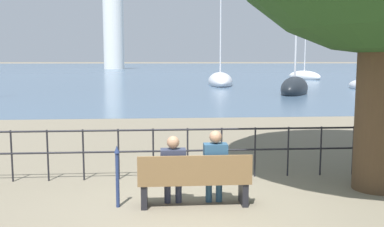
{
  "coord_description": "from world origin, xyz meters",
  "views": [
    {
      "loc": [
        -0.57,
        -6.96,
        2.44
      ],
      "look_at": [
        0.0,
        0.5,
        1.5
      ],
      "focal_mm": 40.0,
      "sensor_mm": 36.0,
      "label": 1
    }
  ],
  "objects_px": {
    "sailboat_3": "(304,76)",
    "sailboat_4": "(294,88)",
    "sailboat_0": "(220,81)",
    "sailboat_1": "(366,85)",
    "seated_person_left": "(173,167)",
    "harbor_lighthouse": "(113,23)",
    "park_bench": "(195,181)",
    "closed_umbrella": "(117,173)",
    "seated_person_right": "(215,164)"
  },
  "relations": [
    {
      "from": "closed_umbrella",
      "to": "sailboat_3",
      "type": "bearing_deg",
      "value": 67.58
    },
    {
      "from": "sailboat_4",
      "to": "harbor_lighthouse",
      "type": "distance_m",
      "value": 92.18
    },
    {
      "from": "sailboat_3",
      "to": "seated_person_left",
      "type": "bearing_deg",
      "value": -128.76
    },
    {
      "from": "park_bench",
      "to": "closed_umbrella",
      "type": "relative_size",
      "value": 1.79
    },
    {
      "from": "seated_person_left",
      "to": "sailboat_3",
      "type": "relative_size",
      "value": 0.13
    },
    {
      "from": "seated_person_right",
      "to": "closed_umbrella",
      "type": "relative_size",
      "value": 1.22
    },
    {
      "from": "closed_umbrella",
      "to": "sailboat_0",
      "type": "distance_m",
      "value": 35.69
    },
    {
      "from": "sailboat_1",
      "to": "sailboat_3",
      "type": "height_order",
      "value": "sailboat_1"
    },
    {
      "from": "seated_person_right",
      "to": "sailboat_3",
      "type": "xyz_separation_m",
      "value": [
        17.73,
        46.91,
        -0.35
      ]
    },
    {
      "from": "seated_person_left",
      "to": "closed_umbrella",
      "type": "distance_m",
      "value": 0.93
    },
    {
      "from": "harbor_lighthouse",
      "to": "park_bench",
      "type": "bearing_deg",
      "value": -83.48
    },
    {
      "from": "park_bench",
      "to": "seated_person_right",
      "type": "distance_m",
      "value": 0.45
    },
    {
      "from": "park_bench",
      "to": "seated_person_left",
      "type": "height_order",
      "value": "seated_person_left"
    },
    {
      "from": "seated_person_left",
      "to": "sailboat_0",
      "type": "height_order",
      "value": "sailboat_0"
    },
    {
      "from": "sailboat_3",
      "to": "sailboat_4",
      "type": "bearing_deg",
      "value": -127.93
    },
    {
      "from": "seated_person_left",
      "to": "park_bench",
      "type": "bearing_deg",
      "value": -12.6
    },
    {
      "from": "sailboat_3",
      "to": "harbor_lighthouse",
      "type": "relative_size",
      "value": 0.34
    },
    {
      "from": "sailboat_0",
      "to": "sailboat_1",
      "type": "xyz_separation_m",
      "value": [
        11.21,
        -7.49,
        -0.05
      ]
    },
    {
      "from": "closed_umbrella",
      "to": "park_bench",
      "type": "bearing_deg",
      "value": -2.68
    },
    {
      "from": "seated_person_right",
      "to": "sailboat_4",
      "type": "distance_m",
      "value": 25.27
    },
    {
      "from": "seated_person_left",
      "to": "sailboat_0",
      "type": "bearing_deg",
      "value": 80.58
    },
    {
      "from": "closed_umbrella",
      "to": "sailboat_1",
      "type": "relative_size",
      "value": 0.09
    },
    {
      "from": "park_bench",
      "to": "sailboat_4",
      "type": "height_order",
      "value": "sailboat_4"
    },
    {
      "from": "seated_person_right",
      "to": "park_bench",
      "type": "bearing_deg",
      "value": -167.73
    },
    {
      "from": "park_bench",
      "to": "closed_umbrella",
      "type": "xyz_separation_m",
      "value": [
        -1.28,
        0.06,
        0.15
      ]
    },
    {
      "from": "sailboat_3",
      "to": "seated_person_right",
      "type": "bearing_deg",
      "value": -128.01
    },
    {
      "from": "sailboat_1",
      "to": "sailboat_3",
      "type": "xyz_separation_m",
      "value": [
        1.41,
        19.37,
        0.01
      ]
    },
    {
      "from": "closed_umbrella",
      "to": "sailboat_4",
      "type": "relative_size",
      "value": 0.12
    },
    {
      "from": "seated_person_right",
      "to": "sailboat_0",
      "type": "xyz_separation_m",
      "value": [
        5.1,
        35.03,
        -0.31
      ]
    },
    {
      "from": "seated_person_left",
      "to": "sailboat_1",
      "type": "height_order",
      "value": "sailboat_1"
    },
    {
      "from": "harbor_lighthouse",
      "to": "seated_person_left",
      "type": "bearing_deg",
      "value": -83.65
    },
    {
      "from": "seated_person_left",
      "to": "harbor_lighthouse",
      "type": "relative_size",
      "value": 0.05
    },
    {
      "from": "park_bench",
      "to": "sailboat_4",
      "type": "distance_m",
      "value": 25.47
    },
    {
      "from": "seated_person_right",
      "to": "closed_umbrella",
      "type": "height_order",
      "value": "seated_person_right"
    },
    {
      "from": "sailboat_1",
      "to": "harbor_lighthouse",
      "type": "xyz_separation_m",
      "value": [
        -29.52,
        84.75,
        12.01
      ]
    },
    {
      "from": "sailboat_0",
      "to": "harbor_lighthouse",
      "type": "xyz_separation_m",
      "value": [
        -18.31,
        77.27,
        11.96
      ]
    },
    {
      "from": "sailboat_4",
      "to": "sailboat_3",
      "type": "bearing_deg",
      "value": 94.37
    },
    {
      "from": "sailboat_1",
      "to": "seated_person_right",
      "type": "bearing_deg",
      "value": -118.57
    },
    {
      "from": "seated_person_left",
      "to": "seated_person_right",
      "type": "height_order",
      "value": "seated_person_right"
    },
    {
      "from": "harbor_lighthouse",
      "to": "sailboat_4",
      "type": "bearing_deg",
      "value": -75.96
    },
    {
      "from": "park_bench",
      "to": "sailboat_0",
      "type": "xyz_separation_m",
      "value": [
        5.46,
        35.11,
        -0.05
      ]
    },
    {
      "from": "sailboat_3",
      "to": "sailboat_4",
      "type": "relative_size",
      "value": 0.98
    },
    {
      "from": "park_bench",
      "to": "seated_person_left",
      "type": "distance_m",
      "value": 0.43
    },
    {
      "from": "sailboat_3",
      "to": "sailboat_0",
      "type": "bearing_deg",
      "value": -154.04
    },
    {
      "from": "seated_person_right",
      "to": "sailboat_3",
      "type": "height_order",
      "value": "sailboat_3"
    },
    {
      "from": "park_bench",
      "to": "sailboat_1",
      "type": "distance_m",
      "value": 32.26
    },
    {
      "from": "park_bench",
      "to": "sailboat_1",
      "type": "relative_size",
      "value": 0.16
    },
    {
      "from": "sailboat_4",
      "to": "park_bench",
      "type": "bearing_deg",
      "value": -86.47
    },
    {
      "from": "park_bench",
      "to": "seated_person_left",
      "type": "bearing_deg",
      "value": 167.4
    },
    {
      "from": "sailboat_1",
      "to": "park_bench",
      "type": "bearing_deg",
      "value": -119.04
    }
  ]
}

